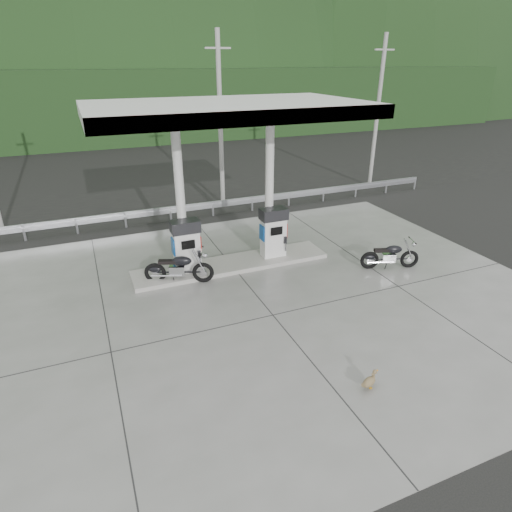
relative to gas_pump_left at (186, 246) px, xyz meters
name	(u,v)px	position (x,y,z in m)	size (l,w,h in m)	color
ground	(259,299)	(1.60, -2.50, -1.07)	(160.00, 160.00, 0.00)	black
forecourt_apron	(259,299)	(1.60, -2.50, -1.06)	(18.00, 14.00, 0.02)	slate
pump_island	(232,264)	(1.60, 0.00, -0.98)	(7.00, 1.40, 0.15)	gray
gas_pump_left	(186,246)	(0.00, 0.00, 0.00)	(0.95, 0.55, 1.80)	silver
gas_pump_right	(273,232)	(3.20, 0.00, 0.00)	(0.95, 0.55, 1.80)	silver
canopy_column_left	(180,197)	(0.00, 0.40, 1.60)	(0.30, 0.30, 5.00)	silver
canopy_column_right	(269,186)	(3.20, 0.40, 1.60)	(0.30, 0.30, 5.00)	silver
canopy_roof	(228,109)	(1.60, 0.00, 4.30)	(8.50, 5.00, 0.40)	silver
guardrail	(192,204)	(1.60, 5.50, -0.36)	(26.00, 0.16, 1.42)	#9FA1A7
road	(176,198)	(1.60, 9.00, -1.07)	(60.00, 7.00, 0.01)	black
utility_pole_b	(220,123)	(3.60, 7.00, 2.93)	(0.22, 0.22, 8.00)	gray
utility_pole_c	(377,115)	(12.60, 7.00, 2.93)	(0.22, 0.22, 8.00)	gray
tree_band	(125,107)	(1.60, 27.50, 1.93)	(80.00, 6.00, 6.00)	black
forested_hills	(102,109)	(1.60, 57.50, -1.07)	(100.00, 40.00, 140.00)	black
motorcycle_left	(179,269)	(-0.41, -0.48, -0.55)	(2.13, 0.67, 1.01)	black
motorcycle_right	(390,256)	(6.68, -2.26, -0.59)	(1.94, 0.61, 0.92)	black
duck	(369,382)	(2.32, -7.08, -0.87)	(0.49, 0.14, 0.35)	brown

